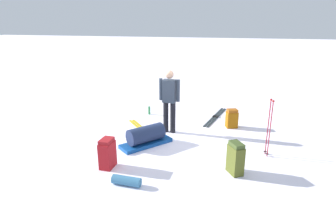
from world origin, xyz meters
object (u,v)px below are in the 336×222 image
(skier_standing, at_px, (169,98))
(gear_sled, at_px, (146,136))
(ski_poles_planted_near, at_px, (269,125))
(backpack_large_dark, at_px, (235,158))
(ski_pair_far, at_px, (215,117))
(ski_pair_near, at_px, (143,130))
(backpack_bright, at_px, (107,153))
(thermos_bottle, at_px, (149,110))
(backpack_small_spare, at_px, (232,119))
(sleeping_mat_rolled, at_px, (126,181))

(skier_standing, distance_m, gear_sled, 1.26)
(ski_poles_planted_near, xyz_separation_m, gear_sled, (0.07, -2.82, -0.51))
(backpack_large_dark, bearing_deg, ski_pair_far, -169.96)
(ski_pair_near, relative_size, backpack_bright, 2.40)
(backpack_large_dark, xyz_separation_m, gear_sled, (-0.90, -2.12, -0.10))
(backpack_large_dark, height_order, thermos_bottle, backpack_large_dark)
(backpack_small_spare, xyz_separation_m, gear_sled, (1.68, -2.03, -0.04))
(ski_pair_far, bearing_deg, backpack_small_spare, 32.68)
(ski_pair_far, bearing_deg, backpack_large_dark, 10.04)
(ski_pair_near, height_order, thermos_bottle, thermos_bottle)
(skier_standing, relative_size, ski_pair_near, 1.11)
(ski_pair_far, distance_m, backpack_small_spare, 0.95)
(ski_pair_near, xyz_separation_m, ski_poles_planted_near, (0.81, 3.17, 0.72))
(backpack_large_dark, distance_m, thermos_bottle, 4.19)
(backpack_bright, distance_m, backpack_small_spare, 3.83)
(ski_poles_planted_near, height_order, sleeping_mat_rolled, ski_poles_planted_near)
(ski_pair_near, height_order, sleeping_mat_rolled, sleeping_mat_rolled)
(skier_standing, relative_size, ski_poles_planted_near, 1.29)
(ski_poles_planted_near, bearing_deg, sleeping_mat_rolled, -55.12)
(backpack_small_spare, bearing_deg, skier_standing, -66.29)
(backpack_large_dark, relative_size, gear_sled, 0.53)
(backpack_large_dark, bearing_deg, gear_sled, -112.91)
(gear_sled, distance_m, sleeping_mat_rolled, 1.80)
(ski_poles_planted_near, bearing_deg, ski_pair_near, -104.38)
(skier_standing, relative_size, sleeping_mat_rolled, 3.09)
(skier_standing, xyz_separation_m, backpack_bright, (2.19, -0.83, -0.64))
(sleeping_mat_rolled, bearing_deg, ski_poles_planted_near, 124.88)
(ski_pair_far, relative_size, ski_poles_planted_near, 1.46)
(ski_poles_planted_near, distance_m, thermos_bottle, 4.11)
(skier_standing, height_order, sleeping_mat_rolled, skier_standing)
(backpack_bright, relative_size, sleeping_mat_rolled, 1.16)
(ski_pair_near, distance_m, ski_pair_far, 2.45)
(ski_pair_far, xyz_separation_m, ski_poles_planted_near, (2.39, 1.29, 0.72))
(backpack_large_dark, xyz_separation_m, thermos_bottle, (-3.19, -2.71, -0.20))
(ski_pair_far, bearing_deg, gear_sled, -31.91)
(backpack_bright, distance_m, sleeping_mat_rolled, 0.86)
(backpack_small_spare, relative_size, thermos_bottle, 2.06)
(skier_standing, xyz_separation_m, ski_pair_far, (-1.50, 1.16, -0.94))
(backpack_large_dark, bearing_deg, thermos_bottle, -139.64)
(gear_sled, bearing_deg, backpack_small_spare, 129.72)
(skier_standing, bearing_deg, thermos_bottle, -144.26)
(ski_pair_far, height_order, backpack_bright, backpack_bright)
(ski_pair_near, distance_m, thermos_bottle, 1.43)
(backpack_large_dark, xyz_separation_m, backpack_small_spare, (-2.58, -0.10, -0.06))
(ski_pair_near, distance_m, backpack_bright, 2.13)
(skier_standing, bearing_deg, ski_poles_planted_near, 70.06)
(backpack_small_spare, bearing_deg, backpack_bright, -40.47)
(backpack_large_dark, height_order, backpack_small_spare, backpack_large_dark)
(skier_standing, height_order, gear_sled, skier_standing)
(ski_poles_planted_near, relative_size, gear_sled, 1.04)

